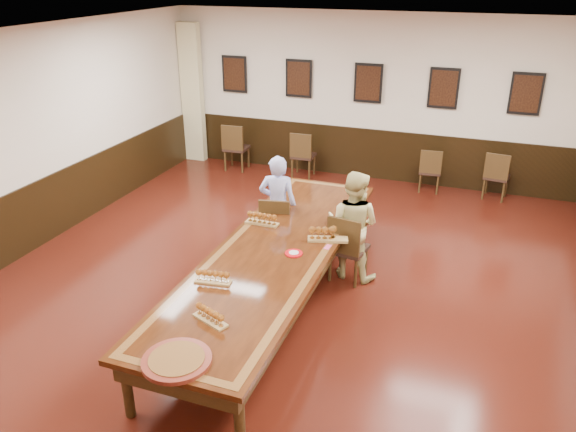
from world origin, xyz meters
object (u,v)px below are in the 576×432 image
at_px(spare_chair_a, 236,146).
at_px(conference_table, 274,260).
at_px(spare_chair_d, 497,175).
at_px(person_man, 278,205).
at_px(chair_woman, 349,246).
at_px(spare_chair_c, 430,170).
at_px(carved_platter, 177,360).
at_px(person_woman, 353,225).
at_px(chair_man, 277,225).
at_px(spare_chair_b, 303,154).

xyz_separation_m(spare_chair_a, conference_table, (2.62, -4.51, 0.12)).
bearing_deg(spare_chair_d, person_man, 56.46).
xyz_separation_m(chair_woman, spare_chair_a, (-3.34, 3.60, 0.01)).
height_order(spare_chair_c, carved_platter, spare_chair_c).
relative_size(spare_chair_c, person_woman, 0.56).
height_order(spare_chair_a, spare_chair_d, spare_chair_a).
xyz_separation_m(chair_man, spare_chair_d, (2.98, 3.45, -0.02)).
bearing_deg(chair_man, person_man, -90.00).
height_order(spare_chair_d, conference_table, spare_chair_d).
bearing_deg(person_man, chair_man, 90.00).
distance_m(spare_chair_b, carved_platter, 6.96).
xyz_separation_m(person_woman, conference_table, (-0.74, -1.02, -0.15)).
bearing_deg(carved_platter, person_woman, 76.92).
bearing_deg(spare_chair_b, person_woman, 116.15).
bearing_deg(chair_woman, spare_chair_b, -54.54).
bearing_deg(conference_table, spare_chair_c, 73.80).
bearing_deg(carved_platter, chair_man, 96.75).
height_order(chair_woman, person_woman, person_woman).
distance_m(chair_man, carved_platter, 3.55).
bearing_deg(carved_platter, person_man, 96.87).
distance_m(spare_chair_c, carved_platter, 7.07).
bearing_deg(spare_chair_a, person_woman, 130.31).
height_order(chair_woman, person_man, person_man).
bearing_deg(spare_chair_d, spare_chair_a, 10.13).
bearing_deg(person_man, spare_chair_a, -67.03).
xyz_separation_m(spare_chair_a, person_man, (2.16, -3.19, 0.26)).
bearing_deg(conference_table, chair_woman, 51.59).
height_order(chair_man, carved_platter, chair_man).
xyz_separation_m(spare_chair_a, spare_chair_d, (5.15, 0.17, -0.04)).
xyz_separation_m(chair_woman, person_man, (-1.19, 0.41, 0.27)).
relative_size(chair_woman, carved_platter, 1.53).
xyz_separation_m(spare_chair_b, person_man, (0.70, -3.25, 0.28)).
height_order(person_man, conference_table, person_man).
bearing_deg(chair_woman, carved_platter, 84.99).
height_order(spare_chair_c, spare_chair_d, spare_chair_d).
bearing_deg(spare_chair_c, carved_platter, 74.74).
distance_m(chair_woman, spare_chair_b, 4.13).
xyz_separation_m(chair_man, spare_chair_a, (-2.18, 3.28, 0.02)).
bearing_deg(spare_chair_d, chair_woman, 72.58).
relative_size(chair_man, spare_chair_a, 0.96).
distance_m(chair_woman, carved_platter, 3.30).
relative_size(spare_chair_c, carved_platter, 1.33).
relative_size(chair_man, spare_chair_d, 1.05).
relative_size(spare_chair_a, spare_chair_c, 1.17).
relative_size(person_man, conference_table, 0.30).
height_order(chair_man, chair_woman, chair_woman).
height_order(spare_chair_c, person_woman, person_woman).
distance_m(chair_man, spare_chair_c, 3.85).
bearing_deg(chair_woman, spare_chair_d, -107.47).
bearing_deg(person_woman, person_man, -6.31).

